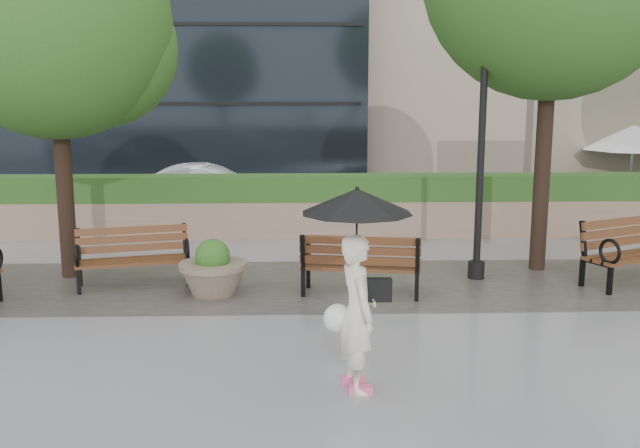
{
  "coord_description": "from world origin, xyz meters",
  "views": [
    {
      "loc": [
        -1.53,
        -8.39,
        3.18
      ],
      "look_at": [
        -1.17,
        2.61,
        1.1
      ],
      "focal_mm": 40.0,
      "sensor_mm": 36.0,
      "label": 1
    }
  ],
  "objects_px": {
    "bench_3": "(637,265)",
    "car_right": "(208,188)",
    "bench_1": "(134,270)",
    "bench_2": "(361,277)",
    "pedestrian": "(357,270)",
    "lamppost": "(481,164)",
    "planter_left": "(213,273)"
  },
  "relations": [
    {
      "from": "bench_3",
      "to": "car_right",
      "type": "distance_m",
      "value": 11.01
    },
    {
      "from": "bench_1",
      "to": "bench_2",
      "type": "relative_size",
      "value": 0.98
    },
    {
      "from": "car_right",
      "to": "bench_1",
      "type": "bearing_deg",
      "value": 177.14
    },
    {
      "from": "bench_3",
      "to": "car_right",
      "type": "relative_size",
      "value": 0.57
    },
    {
      "from": "bench_1",
      "to": "pedestrian",
      "type": "bearing_deg",
      "value": -65.1
    },
    {
      "from": "lamppost",
      "to": "pedestrian",
      "type": "height_order",
      "value": "lamppost"
    },
    {
      "from": "bench_1",
      "to": "planter_left",
      "type": "height_order",
      "value": "bench_1"
    },
    {
      "from": "bench_2",
      "to": "lamppost",
      "type": "distance_m",
      "value": 2.81
    },
    {
      "from": "lamppost",
      "to": "pedestrian",
      "type": "xyz_separation_m",
      "value": [
        -2.43,
        -4.46,
        -0.65
      ]
    },
    {
      "from": "planter_left",
      "to": "pedestrian",
      "type": "bearing_deg",
      "value": -61.89
    },
    {
      "from": "bench_2",
      "to": "bench_3",
      "type": "height_order",
      "value": "bench_3"
    },
    {
      "from": "bench_1",
      "to": "pedestrian",
      "type": "distance_m",
      "value": 5.39
    },
    {
      "from": "planter_left",
      "to": "car_right",
      "type": "height_order",
      "value": "car_right"
    },
    {
      "from": "bench_2",
      "to": "lamppost",
      "type": "height_order",
      "value": "lamppost"
    },
    {
      "from": "bench_2",
      "to": "planter_left",
      "type": "xyz_separation_m",
      "value": [
        -2.32,
        0.1,
        0.06
      ]
    },
    {
      "from": "car_right",
      "to": "pedestrian",
      "type": "relative_size",
      "value": 1.73
    },
    {
      "from": "bench_2",
      "to": "bench_3",
      "type": "bearing_deg",
      "value": -163.87
    },
    {
      "from": "pedestrian",
      "to": "lamppost",
      "type": "bearing_deg",
      "value": -41.14
    },
    {
      "from": "bench_1",
      "to": "planter_left",
      "type": "bearing_deg",
      "value": -33.69
    },
    {
      "from": "bench_2",
      "to": "car_right",
      "type": "distance_m",
      "value": 8.75
    },
    {
      "from": "planter_left",
      "to": "car_right",
      "type": "distance_m",
      "value": 8.05
    },
    {
      "from": "bench_1",
      "to": "bench_3",
      "type": "xyz_separation_m",
      "value": [
        8.3,
        -0.08,
        0.03
      ]
    },
    {
      "from": "bench_1",
      "to": "lamppost",
      "type": "height_order",
      "value": "lamppost"
    },
    {
      "from": "bench_2",
      "to": "planter_left",
      "type": "height_order",
      "value": "bench_2"
    },
    {
      "from": "car_right",
      "to": "planter_left",
      "type": "bearing_deg",
      "value": -173.1
    },
    {
      "from": "bench_3",
      "to": "car_right",
      "type": "xyz_separation_m",
      "value": [
        -8.0,
        7.57,
        0.3
      ]
    },
    {
      "from": "planter_left",
      "to": "pedestrian",
      "type": "xyz_separation_m",
      "value": [
        1.95,
        -3.64,
        0.97
      ]
    },
    {
      "from": "planter_left",
      "to": "lamppost",
      "type": "height_order",
      "value": "lamppost"
    },
    {
      "from": "bench_3",
      "to": "lamppost",
      "type": "relative_size",
      "value": 0.48
    },
    {
      "from": "bench_3",
      "to": "lamppost",
      "type": "xyz_separation_m",
      "value": [
        -2.58,
        0.4,
        1.65
      ]
    },
    {
      "from": "pedestrian",
      "to": "planter_left",
      "type": "bearing_deg",
      "value": 15.56
    },
    {
      "from": "bench_1",
      "to": "car_right",
      "type": "height_order",
      "value": "car_right"
    }
  ]
}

